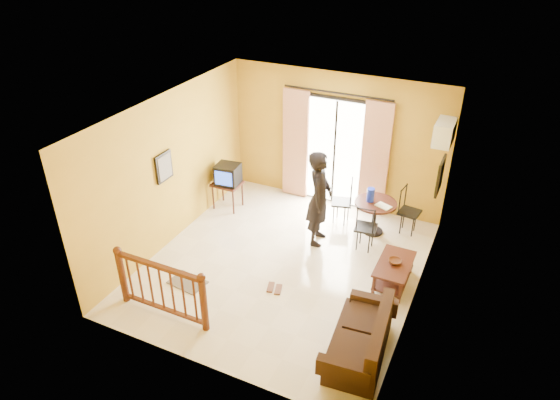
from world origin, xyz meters
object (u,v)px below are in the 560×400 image
at_px(television, 228,174).
at_px(standing_person, 319,198).
at_px(dining_table, 375,209).
at_px(sofa, 363,341).
at_px(coffee_table, 394,270).

xyz_separation_m(television, standing_person, (2.12, -0.35, 0.13)).
relative_size(dining_table, sofa, 0.50).
bearing_deg(television, dining_table, 1.44).
distance_m(television, standing_person, 2.15).
bearing_deg(dining_table, standing_person, -139.85).
relative_size(coffee_table, standing_person, 0.52).
height_order(coffee_table, standing_person, standing_person).
bearing_deg(coffee_table, sofa, -90.09).
distance_m(television, sofa, 4.63).
relative_size(coffee_table, sofa, 0.60).
height_order(dining_table, standing_person, standing_person).
distance_m(coffee_table, sofa, 1.73).
bearing_deg(television, sofa, -42.06).
distance_m(television, coffee_table, 3.88).
bearing_deg(standing_person, coffee_table, -121.27).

